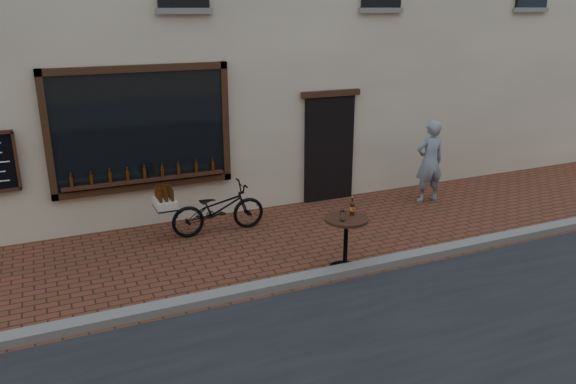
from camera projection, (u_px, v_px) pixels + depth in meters
name	position (u px, v px, depth m)	size (l,w,h in m)	color
ground	(322.00, 286.00, 8.29)	(90.00, 90.00, 0.00)	#542E1B
kerb	(316.00, 276.00, 8.45)	(90.00, 0.25, 0.12)	slate
cargo_bicycle	(216.00, 209.00, 10.11)	(1.99, 0.62, 0.97)	black
bistro_table	(346.00, 233.00, 8.62)	(0.67, 0.67, 1.15)	black
pedestrian	(430.00, 162.00, 11.62)	(0.63, 0.42, 1.74)	gray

